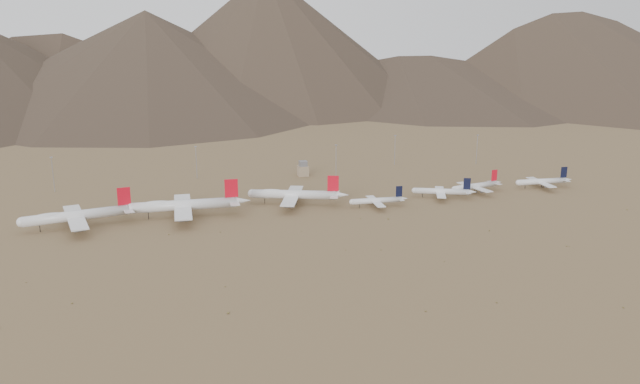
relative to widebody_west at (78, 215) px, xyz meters
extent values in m
plane|color=olive|center=(128.00, -24.10, -7.26)|extent=(3000.00, 3000.00, 0.00)
cylinder|color=white|center=(-0.30, -0.06, -0.08)|extent=(59.07, 18.04, 6.10)
sphere|color=white|center=(-29.21, -6.10, -0.08)|extent=(5.98, 5.98, 5.98)
cone|color=white|center=(32.09, 6.70, 0.38)|extent=(11.53, 7.55, 5.49)
cube|color=white|center=(-1.45, -0.30, -0.99)|extent=(20.31, 54.94, 0.76)
cube|color=white|center=(27.46, 5.73, 0.53)|extent=(9.41, 21.23, 0.37)
cube|color=red|center=(26.30, 5.49, 8.39)|extent=(7.63, 2.11, 10.83)
cylinder|color=black|center=(-20.53, -4.29, -5.20)|extent=(0.39, 0.39, 4.13)
cylinder|color=black|center=(0.55, 1.67, -5.20)|extent=(0.49, 0.49, 4.13)
cylinder|color=black|center=(1.17, -1.31, -5.20)|extent=(0.49, 0.49, 4.13)
ellipsoid|color=white|center=(-15.33, -3.20, 1.60)|extent=(19.44, 8.34, 3.66)
cylinder|color=slate|center=(-3.66, 10.30, -2.50)|extent=(6.34, 3.90, 2.75)
cylinder|color=slate|center=(0.76, -10.90, -2.50)|extent=(6.34, 3.90, 2.75)
cylinder|color=slate|center=(-5.66, 19.84, -2.50)|extent=(6.34, 3.90, 2.75)
cylinder|color=slate|center=(2.75, -20.44, -2.50)|extent=(6.34, 3.90, 2.75)
cylinder|color=white|center=(61.76, 5.30, 0.41)|extent=(63.23, 8.22, 6.52)
sphere|color=white|center=(30.24, 6.15, 0.41)|extent=(6.39, 6.39, 6.39)
cone|color=white|center=(97.07, 4.34, 0.90)|extent=(11.51, 6.17, 5.87)
cube|color=white|center=(60.50, 5.33, -0.57)|extent=(11.65, 58.07, 0.81)
cube|color=white|center=(92.03, 4.48, 1.06)|extent=(6.27, 22.12, 0.39)
cube|color=red|center=(90.77, 4.51, 9.45)|extent=(8.21, 0.81, 11.56)
cylinder|color=black|center=(39.69, 5.89, -5.06)|extent=(0.42, 0.42, 4.42)
cylinder|color=black|center=(63.07, 6.89, -5.06)|extent=(0.53, 0.53, 4.42)
cylinder|color=black|center=(62.98, 3.63, -5.06)|extent=(0.53, 0.53, 4.42)
ellipsoid|color=white|center=(45.37, 5.74, 2.20)|extent=(20.31, 5.43, 3.91)
cylinder|color=slate|center=(60.81, 16.89, -2.18)|extent=(6.38, 3.10, 2.93)
cylinder|color=slate|center=(60.19, -6.23, -2.18)|extent=(6.38, 3.10, 2.93)
cylinder|color=slate|center=(61.10, 27.29, -2.18)|extent=(6.38, 3.10, 2.93)
cylinder|color=slate|center=(59.91, -16.63, -2.18)|extent=(6.38, 3.10, 2.93)
cylinder|color=white|center=(133.29, 16.00, -0.40)|extent=(55.15, 24.19, 5.83)
sphere|color=white|center=(106.68, 25.35, -0.40)|extent=(5.71, 5.71, 5.71)
cone|color=white|center=(163.09, 5.54, 0.04)|extent=(11.32, 8.31, 5.25)
cube|color=white|center=(132.23, 16.38, -1.28)|extent=(25.65, 51.77, 0.73)
cube|color=white|center=(158.83, 7.03, 0.18)|extent=(11.30, 20.22, 0.35)
cube|color=red|center=(157.77, 7.40, 7.68)|extent=(7.09, 2.92, 10.34)
cylinder|color=black|center=(114.66, 22.54, -5.29)|extent=(0.38, 0.38, 3.95)
cylinder|color=black|center=(134.84, 17.00, -5.29)|extent=(0.47, 0.47, 3.95)
cylinder|color=black|center=(133.87, 14.25, -5.29)|extent=(0.47, 0.47, 3.95)
ellipsoid|color=white|center=(119.45, 20.86, 1.20)|extent=(18.48, 10.11, 3.50)
cylinder|color=slate|center=(135.65, 26.13, -2.72)|extent=(6.19, 4.34, 2.62)
cylinder|color=slate|center=(128.80, 6.62, -2.72)|extent=(6.19, 4.34, 2.62)
cylinder|color=slate|center=(138.74, 34.91, -2.72)|extent=(6.19, 4.34, 2.62)
cylinder|color=slate|center=(125.71, -2.16, -2.72)|extent=(6.19, 4.34, 2.62)
cylinder|color=white|center=(184.43, -3.20, -2.98)|extent=(33.45, 5.20, 3.62)
sphere|color=white|center=(167.79, -2.41, -2.98)|extent=(3.54, 3.54, 3.54)
cone|color=white|center=(203.07, -4.09, -2.71)|extent=(6.14, 3.54, 3.26)
cube|color=white|center=(183.77, -3.17, -3.52)|extent=(6.68, 28.78, 0.45)
cube|color=white|center=(200.41, -3.96, -2.62)|extent=(3.51, 10.98, 0.22)
cube|color=black|center=(199.74, -3.93, 2.40)|extent=(4.34, 0.53, 7.14)
cylinder|color=black|center=(172.79, -2.65, -6.03)|extent=(0.38, 0.38, 2.47)
cylinder|color=black|center=(185.14, -2.33, -6.03)|extent=(0.48, 0.48, 2.47)
cylinder|color=black|center=(185.06, -4.14, -6.03)|extent=(0.48, 0.48, 2.47)
cylinder|color=slate|center=(184.15, 4.82, -4.42)|extent=(3.40, 1.78, 1.63)
cylinder|color=slate|center=(183.39, -11.16, -4.42)|extent=(3.40, 1.78, 1.63)
cylinder|color=white|center=(235.20, 6.38, -2.53)|extent=(35.67, 17.42, 4.00)
sphere|color=white|center=(218.11, 13.24, -2.53)|extent=(3.92, 3.92, 3.92)
cone|color=white|center=(254.34, -1.29, -2.23)|extent=(7.49, 5.81, 3.60)
cube|color=white|center=(234.52, 6.66, -3.13)|extent=(17.22, 31.49, 0.50)
cube|color=white|center=(251.61, -0.19, -2.13)|extent=(7.54, 12.37, 0.24)
cube|color=black|center=(250.92, 0.08, 3.42)|extent=(4.58, 2.12, 7.89)
cylinder|color=black|center=(223.24, 11.18, -5.90)|extent=(0.42, 0.42, 2.74)
cylinder|color=black|center=(236.26, 7.04, -5.90)|extent=(0.53, 0.53, 2.74)
cylinder|color=black|center=(235.51, 5.18, -5.90)|extent=(0.53, 0.53, 2.74)
cylinder|color=slate|center=(237.81, 14.86, -4.12)|extent=(4.09, 3.04, 1.80)
cylinder|color=slate|center=(231.23, -1.54, -4.12)|extent=(4.09, 3.04, 1.80)
cylinder|color=white|center=(264.78, 13.66, -2.44)|extent=(37.53, 12.27, 4.08)
sphere|color=white|center=(246.47, 9.52, -2.44)|extent=(4.00, 4.00, 4.00)
cone|color=white|center=(285.30, 18.31, -2.13)|extent=(7.40, 5.07, 3.67)
cube|color=white|center=(264.05, 13.50, -3.05)|extent=(12.97, 32.72, 0.51)
cube|color=white|center=(282.37, 17.65, -2.03)|extent=(6.00, 12.68, 0.24)
cube|color=red|center=(281.63, 17.48, 3.63)|extent=(4.84, 1.44, 8.05)
cylinder|color=black|center=(251.96, 10.76, -5.87)|extent=(0.43, 0.43, 2.79)
cylinder|color=black|center=(265.29, 14.82, -5.87)|extent=(0.54, 0.54, 2.79)
cylinder|color=black|center=(265.74, 12.84, -5.87)|extent=(0.54, 0.54, 2.79)
cylinder|color=slate|center=(262.06, 22.29, -4.06)|extent=(4.07, 2.62, 1.83)
cylinder|color=slate|center=(266.04, 4.71, -4.06)|extent=(4.07, 2.62, 1.83)
cylinder|color=white|center=(318.97, 14.15, -2.43)|extent=(37.77, 5.94, 4.08)
sphere|color=white|center=(300.18, 15.08, -2.43)|extent=(4.00, 4.00, 4.00)
cone|color=white|center=(340.01, 13.11, -2.12)|extent=(6.94, 4.01, 3.68)
cube|color=white|center=(318.21, 14.18, -3.04)|extent=(7.60, 32.50, 0.51)
cube|color=white|center=(337.00, 13.26, -2.02)|extent=(3.99, 12.40, 0.25)
cube|color=black|center=(336.25, 13.29, 3.65)|extent=(4.90, 0.61, 8.06)
cylinder|color=black|center=(305.82, 14.80, -5.87)|extent=(0.43, 0.43, 2.79)
cylinder|color=black|center=(319.77, 15.13, -5.87)|extent=(0.54, 0.54, 2.79)
cylinder|color=black|center=(319.67, 13.09, -5.87)|extent=(0.54, 0.54, 2.79)
cylinder|color=slate|center=(318.66, 23.20, -4.05)|extent=(3.85, 2.02, 1.84)
cylinder|color=slate|center=(317.77, 5.17, -4.05)|extent=(3.85, 2.02, 1.84)
cube|color=gray|center=(158.00, 95.90, -3.26)|extent=(8.00, 8.00, 8.00)
cube|color=slate|center=(158.00, 95.90, 2.74)|extent=(6.00, 6.00, 4.00)
cylinder|color=gray|center=(-25.82, 91.44, 5.24)|extent=(0.50, 0.50, 25.00)
cube|color=gray|center=(-25.82, 91.44, 18.04)|extent=(2.00, 0.60, 0.80)
cylinder|color=gray|center=(75.74, 107.74, 5.24)|extent=(0.50, 0.50, 25.00)
cube|color=gray|center=(75.74, 107.74, 18.04)|extent=(2.00, 0.60, 0.80)
cylinder|color=gray|center=(182.54, 86.80, 5.24)|extent=(0.50, 0.50, 25.00)
cube|color=gray|center=(182.54, 86.80, 18.04)|extent=(2.00, 0.60, 0.80)
cylinder|color=gray|center=(243.54, 116.94, 5.24)|extent=(0.50, 0.50, 25.00)
cube|color=gray|center=(243.54, 116.94, 18.04)|extent=(2.00, 0.60, 0.80)
cylinder|color=gray|center=(312.86, 101.73, 5.24)|extent=(0.50, 0.50, 25.00)
cube|color=gray|center=(312.86, 101.73, 18.04)|extent=(2.00, 0.60, 0.80)
ellipsoid|color=olive|center=(233.07, -174.26, -7.01)|extent=(0.78, 0.78, 0.51)
ellipsoid|color=olive|center=(125.02, -41.67, -7.08)|extent=(0.59, 0.59, 0.38)
ellipsoid|color=olive|center=(8.87, -111.72, -6.96)|extent=(0.78, 0.78, 0.61)
ellipsoid|color=olive|center=(50.98, -28.23, -6.97)|extent=(0.72, 0.72, 0.59)
ellipsoid|color=olive|center=(182.03, -31.42, -6.89)|extent=(1.07, 1.07, 0.76)
ellipsoid|color=olive|center=(73.90, -110.34, -7.01)|extent=(0.59, 0.59, 0.51)
ellipsoid|color=olive|center=(230.61, -67.68, -6.93)|extent=(0.79, 0.79, 0.68)
ellipsoid|color=olive|center=(-14.34, -82.26, -7.06)|extent=(0.51, 0.51, 0.41)
ellipsoid|color=olive|center=(338.54, -51.06, -6.93)|extent=(0.95, 0.95, 0.66)
ellipsoid|color=olive|center=(257.40, -101.89, -6.99)|extent=(0.75, 0.75, 0.55)
ellipsoid|color=olive|center=(72.14, -138.03, -6.85)|extent=(1.00, 1.00, 0.83)
ellipsoid|color=olive|center=(183.77, -106.38, -7.02)|extent=(0.57, 0.57, 0.48)
ellipsoid|color=olive|center=(258.48, -103.02, -7.05)|extent=(0.70, 0.70, 0.43)
ellipsoid|color=olive|center=(151.43, -156.56, -7.03)|extent=(0.87, 0.87, 0.46)
ellipsoid|color=olive|center=(158.87, -82.26, -7.08)|extent=(0.71, 0.71, 0.37)
ellipsoid|color=olive|center=(165.74, -26.41, -7.04)|extent=(0.79, 0.79, 0.45)
ellipsoid|color=olive|center=(184.16, -156.43, -7.01)|extent=(0.77, 0.77, 0.50)
ellipsoid|color=olive|center=(140.92, -77.72, -7.04)|extent=(0.51, 0.51, 0.44)
ellipsoid|color=olive|center=(79.64, -31.00, -7.04)|extent=(0.64, 0.64, 0.44)
camera|label=1|loc=(49.61, -374.54, 105.96)|focal=35.00mm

